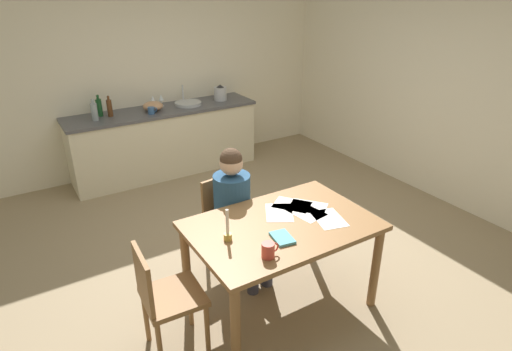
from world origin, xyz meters
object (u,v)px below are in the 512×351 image
teacup_on_counter (151,111)px  bottle_vinegar (99,107)px  bottle_wine_red (110,108)px  book_magazine (282,238)px  person_seated (237,207)px  mixing_bowl (153,106)px  candlestick (228,232)px  bottle_oil (94,112)px  dining_table (282,235)px  stovetop_kettle (220,93)px  wine_glass_near_sink (161,98)px  chair_at_table (228,220)px  sink_unit (188,103)px  wine_glass_by_kettle (153,99)px  coffee_mug (268,250)px  chair_side_empty (164,296)px

teacup_on_counter → bottle_vinegar: bearing=156.6°
bottle_wine_red → book_magazine: bearing=-83.8°
person_seated → mixing_bowl: (0.15, 2.48, 0.28)m
candlestick → bottle_oil: (-0.22, 2.97, 0.17)m
bottle_wine_red → dining_table: bearing=-81.2°
mixing_bowl → stovetop_kettle: bearing=0.6°
bottle_vinegar → teacup_on_counter: 0.63m
candlestick → wine_glass_near_sink: bearing=77.7°
chair_at_table → candlestick: 0.85m
teacup_on_counter → sink_unit: bearing=15.2°
chair_at_table → mixing_bowl: size_ratio=3.29×
book_magazine → wine_glass_near_sink: bearing=92.9°
person_seated → stovetop_kettle: (1.14, 2.49, 0.32)m
bottle_wine_red → wine_glass_near_sink: size_ratio=1.67×
stovetop_kettle → bottle_wine_red: bearing=179.2°
wine_glass_by_kettle → stovetop_kettle: bearing=-9.1°
book_magazine → bottle_vinegar: 3.36m
coffee_mug → wine_glass_near_sink: wine_glass_near_sink is taller
book_magazine → wine_glass_by_kettle: wine_glass_by_kettle is taller
candlestick → stovetop_kettle: size_ratio=1.11×
book_magazine → wine_glass_near_sink: size_ratio=1.23×
mixing_bowl → wine_glass_near_sink: (0.17, 0.16, 0.05)m
chair_at_table → mixing_bowl: mixing_bowl is taller
chair_at_table → bottle_oil: 2.41m
book_magazine → bottle_wine_red: bearing=105.2°
candlestick → stovetop_kettle: (1.51, 3.02, 0.16)m
chair_side_empty → sink_unit: size_ratio=2.44×
chair_at_table → bottle_wine_red: (-0.37, 2.36, 0.53)m
coffee_mug → bottle_vinegar: size_ratio=0.48×
dining_table → chair_at_table: bearing=98.0°
dining_table → mixing_bowl: 3.05m
bottle_oil → wine_glass_near_sink: size_ratio=1.69×
chair_at_table → person_seated: size_ratio=0.72×
person_seated → bottle_wine_red: size_ratio=4.65×
mixing_bowl → teacup_on_counter: (-0.07, -0.14, -0.01)m
bottle_wine_red → mixing_bowl: 0.54m
teacup_on_counter → person_seated: bearing=-91.9°
chair_side_empty → coffee_mug: bearing=-26.2°
coffee_mug → bottle_vinegar: bottle_vinegar is taller
dining_table → teacup_on_counter: (-0.00, 2.90, 0.28)m
sink_unit → wine_glass_by_kettle: 0.47m
dining_table → chair_at_table: size_ratio=1.63×
teacup_on_counter → chair_at_table: bearing=-92.5°
person_seated → bottle_vinegar: 2.66m
dining_table → coffee_mug: (-0.32, -0.30, 0.16)m
bottle_vinegar → wine_glass_near_sink: bottle_vinegar is taller
person_seated → chair_side_empty: bearing=-148.1°
coffee_mug → book_magazine: coffee_mug is taller
sink_unit → bottle_vinegar: (-1.14, 0.09, 0.09)m
stovetop_kettle → wine_glass_by_kettle: size_ratio=1.43×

